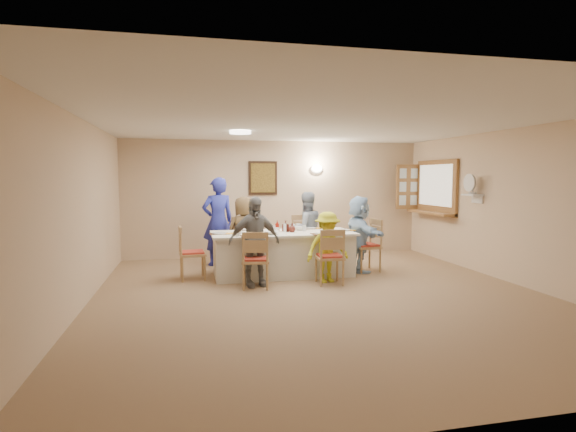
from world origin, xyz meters
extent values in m
plane|color=#976E4D|center=(0.00, 0.00, 0.00)|extent=(7.00, 7.00, 0.00)
plane|color=beige|center=(0.00, 3.50, 1.25)|extent=(6.50, 0.00, 6.50)
plane|color=beige|center=(0.00, -3.50, 1.25)|extent=(6.50, 0.00, 6.50)
plane|color=beige|center=(-3.25, 0.00, 1.25)|extent=(0.00, 7.00, 7.00)
plane|color=beige|center=(3.25, 0.00, 1.25)|extent=(0.00, 7.00, 7.00)
plane|color=white|center=(0.00, 0.00, 2.50)|extent=(7.00, 7.00, 0.00)
cube|color=black|center=(-0.30, 3.47, 1.70)|extent=(0.62, 0.04, 0.72)
cube|color=black|center=(-0.30, 3.45, 1.70)|extent=(0.52, 0.02, 0.62)
ellipsoid|color=white|center=(0.90, 3.44, 1.90)|extent=(0.26, 0.09, 0.18)
cylinder|color=white|center=(-1.00, 1.50, 2.47)|extent=(0.36, 0.36, 0.05)
cube|color=brown|center=(3.21, 2.40, 1.50)|extent=(0.06, 1.50, 1.15)
cube|color=brown|center=(3.09, 2.40, 0.97)|extent=(0.30, 1.50, 0.05)
cube|color=brown|center=(2.95, 3.16, 1.50)|extent=(0.55, 0.04, 1.00)
cube|color=white|center=(3.13, 1.05, 1.40)|extent=(0.22, 0.36, 0.03)
cube|color=white|center=(-0.27, 1.49, 0.38)|extent=(2.47, 1.05, 0.76)
imported|color=brown|center=(-0.87, 2.17, 0.68)|extent=(0.84, 0.70, 1.37)
imported|color=#848F9F|center=(0.33, 2.17, 0.72)|extent=(0.89, 0.79, 1.44)
imported|color=gray|center=(-0.87, 0.81, 0.71)|extent=(0.95, 0.63, 1.42)
imported|color=gold|center=(0.33, 0.81, 0.58)|extent=(0.92, 0.73, 1.16)
imported|color=#B1D5F8|center=(1.15, 1.49, 0.69)|extent=(1.31, 0.49, 1.38)
imported|color=#2932A9|center=(-1.32, 2.64, 0.86)|extent=(0.81, 0.69, 1.72)
cube|color=#472B19|center=(-0.87, 1.07, 0.76)|extent=(0.37, 0.27, 0.01)
cylinder|color=white|center=(-0.87, 1.07, 0.77)|extent=(0.25, 0.25, 0.02)
cube|color=yellow|center=(-0.69, 1.02, 0.77)|extent=(0.14, 0.14, 0.01)
cube|color=#472B19|center=(0.33, 1.07, 0.76)|extent=(0.38, 0.28, 0.01)
cylinder|color=white|center=(0.33, 1.07, 0.77)|extent=(0.26, 0.26, 0.02)
cube|color=yellow|center=(0.51, 1.02, 0.77)|extent=(0.14, 0.14, 0.01)
cube|color=#472B19|center=(-0.87, 1.91, 0.76)|extent=(0.35, 0.26, 0.01)
cylinder|color=white|center=(-0.87, 1.91, 0.77)|extent=(0.24, 0.24, 0.01)
cube|color=yellow|center=(-0.69, 1.86, 0.77)|extent=(0.14, 0.14, 0.01)
cube|color=#472B19|center=(0.33, 1.91, 0.76)|extent=(0.36, 0.27, 0.01)
cylinder|color=white|center=(0.33, 1.91, 0.77)|extent=(0.24, 0.24, 0.01)
cube|color=yellow|center=(0.51, 1.86, 0.77)|extent=(0.15, 0.15, 0.01)
cube|color=#472B19|center=(-1.37, 1.49, 0.76)|extent=(0.33, 0.24, 0.01)
cylinder|color=white|center=(-1.37, 1.49, 0.77)|extent=(0.25, 0.25, 0.02)
cube|color=yellow|center=(-1.19, 1.44, 0.77)|extent=(0.14, 0.14, 0.01)
cube|color=#472B19|center=(0.85, 1.49, 0.76)|extent=(0.35, 0.26, 0.01)
cylinder|color=white|center=(0.85, 1.49, 0.77)|extent=(0.23, 0.23, 0.01)
cube|color=yellow|center=(1.03, 1.44, 0.77)|extent=(0.14, 0.14, 0.01)
imported|color=white|center=(-1.10, 1.15, 0.81)|extent=(0.14, 0.14, 0.09)
imported|color=white|center=(0.14, 2.05, 0.80)|extent=(0.09, 0.09, 0.08)
imported|color=white|center=(-0.51, 1.23, 0.79)|extent=(0.40, 0.40, 0.06)
imported|color=white|center=(0.09, 1.71, 0.79)|extent=(0.34, 0.34, 0.07)
imported|color=#9F1A0D|center=(-0.36, 1.53, 0.86)|extent=(0.13, 0.13, 0.21)
imported|color=#501C15|center=(-0.22, 1.53, 0.86)|extent=(0.15, 0.15, 0.20)
imported|color=#501C15|center=(-0.12, 1.45, 0.84)|extent=(0.19, 0.19, 0.16)
cylinder|color=silver|center=(-0.42, 1.54, 0.82)|extent=(0.07, 0.07, 0.11)
camera|label=1|loc=(-1.86, -6.12, 1.72)|focal=28.00mm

